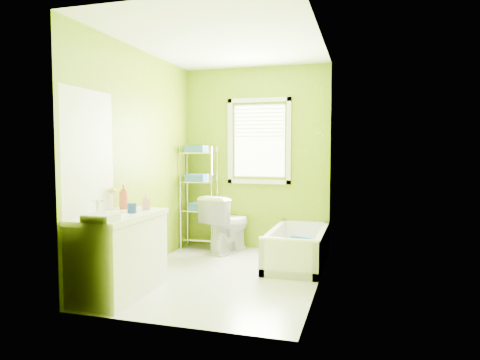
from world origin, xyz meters
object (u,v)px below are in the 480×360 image
(bathtub, at_px, (297,252))
(toilet, at_px, (227,223))
(vanity, at_px, (120,252))
(wire_shelf_unit, at_px, (200,186))

(bathtub, relative_size, toilet, 1.77)
(toilet, xyz_separation_m, vanity, (-0.47, -1.98, 0.03))
(bathtub, distance_m, vanity, 2.22)
(bathtub, distance_m, toilet, 1.14)
(bathtub, bearing_deg, wire_shelf_unit, 161.29)
(vanity, xyz_separation_m, wire_shelf_unit, (0.01, 2.11, 0.48))
(bathtub, xyz_separation_m, vanity, (-1.51, -1.60, 0.28))
(bathtub, height_order, toilet, toilet)
(toilet, distance_m, wire_shelf_unit, 0.69)
(wire_shelf_unit, bearing_deg, bathtub, -18.71)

